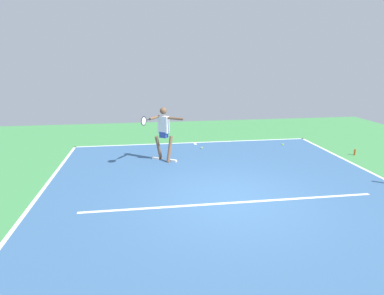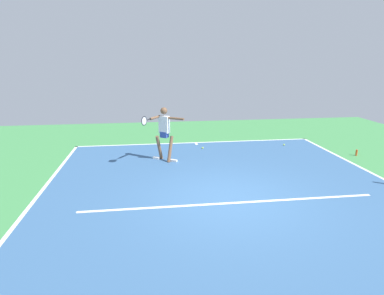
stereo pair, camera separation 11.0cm
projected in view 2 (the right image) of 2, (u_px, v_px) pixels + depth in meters
name	position (u px, v px, depth m)	size (l,w,h in m)	color
ground_plane	(229.00, 199.00, 8.16)	(21.18, 21.18, 0.00)	#428E4C
court_surface	(229.00, 199.00, 8.16)	(9.72, 11.62, 0.00)	#38608E
court_line_baseline_near	(196.00, 143.00, 13.66)	(9.72, 0.10, 0.01)	white
court_line_sideline_right	(26.00, 211.00, 7.53)	(0.10, 11.62, 0.01)	white
court_line_service	(232.00, 203.00, 7.95)	(7.29, 0.10, 0.01)	white
court_line_centre_mark	(196.00, 144.00, 13.47)	(0.10, 0.30, 0.01)	white
tennis_player	(164.00, 130.00, 10.98)	(1.38, 1.11, 1.85)	brown
tennis_ball_far_corner	(284.00, 145.00, 13.21)	(0.07, 0.07, 0.07)	#C6E53D
tennis_ball_by_baseline	(203.00, 148.00, 12.74)	(0.07, 0.07, 0.07)	#C6E53D
water_bottle	(356.00, 153.00, 11.81)	(0.07, 0.07, 0.22)	#D84C1E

